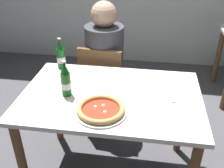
# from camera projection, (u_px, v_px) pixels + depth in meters

# --- Properties ---
(dining_table_main) EXTENTS (1.20, 0.80, 0.75)m
(dining_table_main) POSITION_uv_depth(u_px,v_px,m) (111.00, 108.00, 1.81)
(dining_table_main) COLOR silver
(dining_table_main) RESTS_ON ground_plane
(chair_behind_table) EXTENTS (0.43, 0.43, 0.85)m
(chair_behind_table) POSITION_uv_depth(u_px,v_px,m) (103.00, 82.00, 2.43)
(chair_behind_table) COLOR brown
(chair_behind_table) RESTS_ON ground_plane
(diner_seated) EXTENTS (0.34, 0.34, 1.21)m
(diner_seated) POSITION_uv_depth(u_px,v_px,m) (105.00, 70.00, 2.42)
(diner_seated) COLOR #2D3342
(diner_seated) RESTS_ON ground_plane
(pizza_margherita_near) EXTENTS (0.31, 0.31, 0.04)m
(pizza_margherita_near) POSITION_uv_depth(u_px,v_px,m) (101.00, 110.00, 1.57)
(pizza_margherita_near) COLOR white
(pizza_margherita_near) RESTS_ON dining_table_main
(beer_bottle_left) EXTENTS (0.07, 0.07, 0.25)m
(beer_bottle_left) POSITION_uv_depth(u_px,v_px,m) (61.00, 56.00, 2.05)
(beer_bottle_left) COLOR #14591E
(beer_bottle_left) RESTS_ON dining_table_main
(beer_bottle_center) EXTENTS (0.07, 0.07, 0.25)m
(beer_bottle_center) POSITION_uv_depth(u_px,v_px,m) (66.00, 81.00, 1.70)
(beer_bottle_center) COLOR #14591E
(beer_bottle_center) RESTS_ON dining_table_main
(napkin_with_cutlery) EXTENTS (0.19, 0.19, 0.01)m
(napkin_with_cutlery) POSITION_uv_depth(u_px,v_px,m) (168.00, 94.00, 1.75)
(napkin_with_cutlery) COLOR white
(napkin_with_cutlery) RESTS_ON dining_table_main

